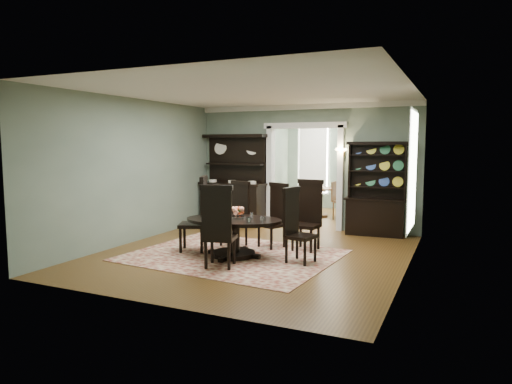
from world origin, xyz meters
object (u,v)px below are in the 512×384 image
sideboard (234,193)px  parlor_table (319,198)px  welsh_dresser (376,201)px  dining_table (234,230)px

sideboard → parlor_table: bearing=53.0°
sideboard → welsh_dresser: (3.58, 0.04, -0.04)m
dining_table → parlor_table: size_ratio=2.16×
dining_table → welsh_dresser: size_ratio=0.92×
dining_table → sideboard: bearing=108.3°
sideboard → parlor_table: (1.68, 2.01, -0.26)m
parlor_table → welsh_dresser: bearing=-46.0°
dining_table → sideboard: size_ratio=0.84×
dining_table → welsh_dresser: welsh_dresser is taller
dining_table → sideboard: (-1.57, 3.08, 0.31)m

